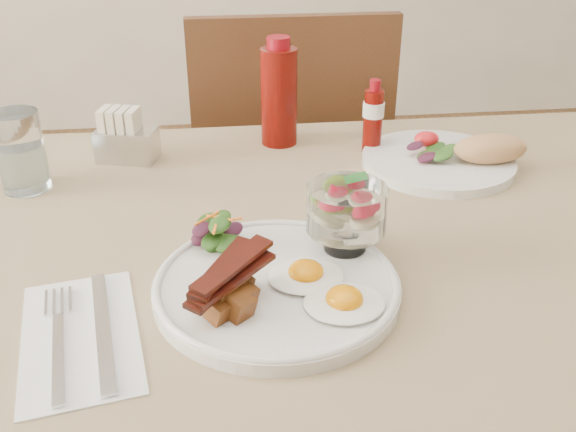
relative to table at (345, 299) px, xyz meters
name	(u,v)px	position (x,y,z in m)	size (l,w,h in m)	color
table	(345,299)	(0.00, 0.00, 0.00)	(1.33, 0.88, 0.75)	#56301B
chair_far	(287,181)	(0.00, 0.66, -0.14)	(0.42, 0.42, 0.93)	#56301B
main_plate	(277,287)	(-0.10, -0.10, 0.10)	(0.28, 0.28, 0.02)	white
fried_eggs	(324,287)	(-0.05, -0.13, 0.11)	(0.14, 0.16, 0.02)	white
bacon_potato_pile	(230,286)	(-0.16, -0.14, 0.13)	(0.10, 0.11, 0.05)	brown
side_salad	(218,233)	(-0.17, -0.01, 0.12)	(0.07, 0.07, 0.04)	#1F4512
fruit_cup	(347,209)	(-0.01, -0.04, 0.16)	(0.10, 0.10, 0.10)	white
second_plate	(450,157)	(0.21, 0.22, 0.11)	(0.26, 0.25, 0.06)	white
ketchup_bottle	(279,95)	(-0.05, 0.35, 0.18)	(0.08, 0.08, 0.18)	#5A0905
hot_sauce_bottle	(373,118)	(0.10, 0.29, 0.15)	(0.05, 0.05, 0.13)	#5A0905
sugar_caddy	(125,139)	(-0.31, 0.31, 0.13)	(0.11, 0.08, 0.09)	silver
water_glass	(21,156)	(-0.45, 0.21, 0.14)	(0.07, 0.07, 0.12)	white
napkin_cutlery	(82,335)	(-0.31, -0.15, 0.09)	(0.15, 0.23, 0.01)	white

